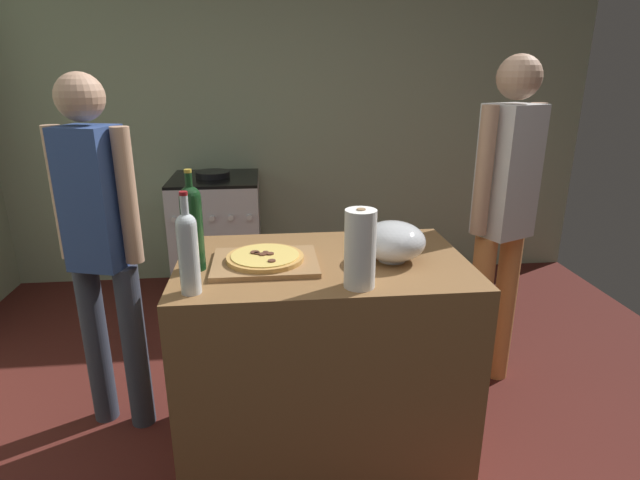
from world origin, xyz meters
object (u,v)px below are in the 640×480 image
Objects in this scene: person_in_red at (504,207)px; wine_bottle_green at (192,225)px; pizza at (265,257)px; mixing_bowl at (393,241)px; paper_towel_roll at (360,249)px; stove at (218,237)px; wine_bottle_clear at (188,250)px; person_in_stripes at (100,239)px.

wine_bottle_green is at bearing -161.93° from person_in_red.
mixing_bowl is at bearing -0.06° from pizza.
mixing_bowl is at bearing -145.82° from person_in_red.
stove is at bearing 108.66° from paper_towel_roll.
wine_bottle_green is 0.41× the size of stove.
pizza is 0.18× the size of person_in_red.
pizza is 0.36m from wine_bottle_clear.
stove is at bearing 92.92° from wine_bottle_green.
person_in_red is (1.51, -1.31, 0.53)m from stove.
stove is at bearing 115.76° from mixing_bowl.
mixing_bowl is 0.78m from wine_bottle_clear.
person_in_red reaches higher than stove.
wine_bottle_clear is 0.21× the size of person_in_red.
paper_towel_roll reaches higher than stove.
person_in_stripes is (-1.02, 0.56, -0.11)m from paper_towel_roll.
paper_towel_roll is 0.63m from wine_bottle_green.
wine_bottle_green is (-0.58, 0.22, 0.04)m from paper_towel_roll.
person_in_stripes reaches higher than stove.
mixing_bowl is 1.24m from person_in_stripes.
person_in_stripes is (-1.20, 0.32, -0.05)m from mixing_bowl.
person_in_red is (1.86, 0.13, 0.06)m from person_in_stripes.
person_in_stripes is at bearing -103.67° from stove.
paper_towel_roll is 0.30× the size of stove.
person_in_stripes is 0.96× the size of person_in_red.
mixing_bowl is at bearing 53.88° from paper_towel_roll.
person_in_red is at bearing -40.94° from stove.
wine_bottle_green reaches higher than paper_towel_roll.
person_in_red is (1.40, 0.68, -0.07)m from wine_bottle_clear.
wine_bottle_green is (-0.01, 0.22, 0.02)m from wine_bottle_clear.
wine_bottle_green is (-0.26, -0.01, 0.14)m from pizza.
pizza is at bearing -78.69° from stove.
mixing_bowl reaches higher than stove.
mixing_bowl is at bearing -14.79° from person_in_stripes.
pizza is 1.24m from person_in_red.
person_in_stripes reaches higher than mixing_bowl.
pizza is at bearing 3.22° from wine_bottle_green.
stove is at bearing 139.06° from person_in_red.
person_in_stripes reaches higher than paper_towel_roll.
person_in_stripes is (-0.45, 0.55, -0.13)m from wine_bottle_clear.
wine_bottle_clear is (-0.57, 0.01, 0.02)m from paper_towel_roll.
person_in_stripes is 1.86m from person_in_red.
person_in_red is at bearing 25.80° from wine_bottle_clear.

